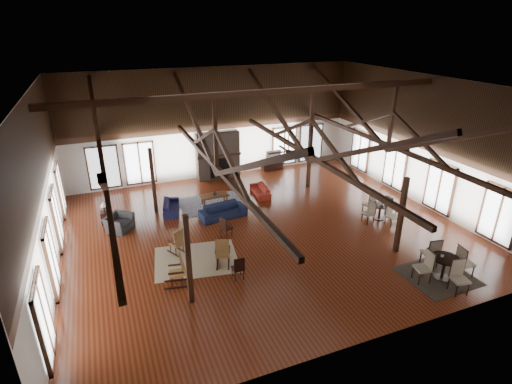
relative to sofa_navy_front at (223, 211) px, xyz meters
name	(u,v)px	position (x,y,z in m)	size (l,w,h in m)	color
floor	(265,229)	(1.29, -1.74, -0.31)	(16.00, 16.00, 0.00)	maroon
ceiling	(266,85)	(1.29, -1.74, 5.69)	(16.00, 14.00, 0.02)	black
wall_back	(215,124)	(1.29, 5.26, 2.69)	(16.00, 0.02, 6.00)	silver
wall_front	(376,249)	(1.29, -8.74, 2.69)	(16.00, 0.02, 6.00)	silver
wall_left	(41,192)	(-6.71, -1.74, 2.69)	(0.02, 14.00, 6.00)	silver
wall_right	(423,142)	(9.29, -1.74, 2.69)	(0.02, 14.00, 6.00)	silver
roof_truss	(265,137)	(1.29, -1.74, 3.72)	(15.60, 14.07, 3.14)	#32180D
post_grid	(265,197)	(1.29, -1.74, 1.22)	(8.16, 7.16, 3.05)	#32180D
fireplace	(218,155)	(1.29, 4.93, 0.98)	(2.50, 0.69, 2.60)	#736357
ceiling_fan	(288,151)	(1.79, -2.74, 3.43)	(1.60, 1.60, 0.75)	black
sofa_navy_front	(223,211)	(0.00, 0.00, 0.00)	(2.10, 0.82, 0.61)	#151E3A
sofa_navy_left	(171,207)	(-2.06, 1.45, -0.05)	(0.68, 1.74, 0.51)	#15163B
sofa_orange	(260,190)	(2.52, 1.73, -0.06)	(0.65, 1.67, 0.49)	#A62B20
coffee_table	(214,196)	(0.03, 1.47, 0.14)	(1.34, 0.70, 0.51)	brown
vase	(215,193)	(0.06, 1.44, 0.30)	(0.18, 0.18, 0.19)	#B2B2B2
armchair	(119,223)	(-4.43, 0.48, 0.03)	(1.05, 0.92, 0.68)	#2D2D2F
side_table_lamp	(105,215)	(-4.93, 1.37, 0.10)	(0.42, 0.42, 1.06)	black
rocking_chair_a	(178,243)	(-2.50, -2.28, 0.16)	(0.71, 0.87, 0.99)	olive
rocking_chair_b	(223,253)	(-1.17, -3.69, 0.22)	(0.72, 0.96, 1.11)	olive
rocking_chair_c	(179,271)	(-2.85, -4.22, 0.22)	(0.94, 0.61, 1.12)	olive
side_chair_a	(224,226)	(-0.50, -1.82, 0.24)	(0.53, 0.53, 0.94)	black
side_chair_b	(239,267)	(-0.94, -4.73, 0.22)	(0.39, 0.39, 0.91)	black
cafe_table_near	(444,264)	(5.61, -7.24, 0.26)	(2.20, 2.20, 1.13)	black
cafe_table_far	(380,209)	(6.44, -2.75, 0.17)	(1.86, 1.86, 0.96)	black
cup_near	(442,256)	(5.52, -7.16, 0.55)	(0.11, 0.11, 0.09)	#B2B2B2
cup_far	(382,204)	(6.45, -2.81, 0.43)	(0.13, 0.13, 0.10)	#B2B2B2
tv_console	(272,164)	(4.64, 5.01, 0.00)	(1.24, 0.47, 0.62)	black
television	(273,155)	(4.68, 5.01, 0.60)	(0.98, 0.13, 0.57)	#B2B2B2
rug_tan	(196,259)	(-1.99, -2.96, -0.30)	(3.02, 2.37, 0.01)	tan
rug_navy	(212,203)	(-0.07, 1.62, -0.30)	(3.05, 2.29, 0.01)	#181B43
rug_dark	(437,276)	(5.55, -7.11, -0.30)	(2.29, 2.09, 0.01)	black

